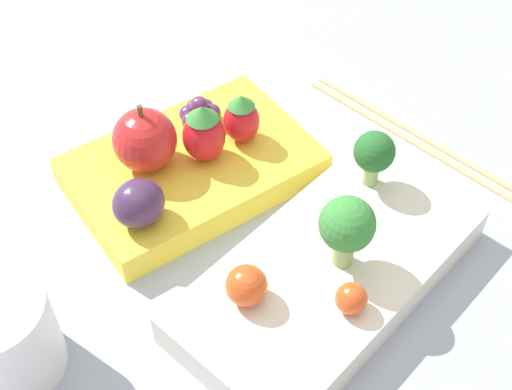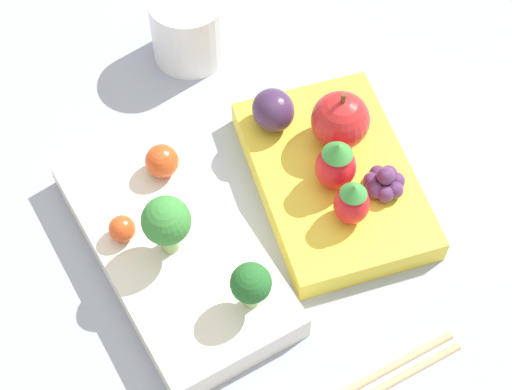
% 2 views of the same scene
% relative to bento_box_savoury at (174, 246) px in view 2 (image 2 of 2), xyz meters
% --- Properties ---
extents(ground_plane, '(4.00, 4.00, 0.00)m').
position_rel_bento_box_savoury_xyz_m(ground_plane, '(0.01, -0.07, -0.01)').
color(ground_plane, '#939EB2').
extents(bento_box_savoury, '(0.23, 0.13, 0.03)m').
position_rel_bento_box_savoury_xyz_m(bento_box_savoury, '(0.00, 0.00, 0.00)').
color(bento_box_savoury, silver).
rests_on(bento_box_savoury, ground_plane).
extents(bento_box_fruit, '(0.20, 0.15, 0.02)m').
position_rel_bento_box_savoury_xyz_m(bento_box_fruit, '(0.00, -0.14, -0.00)').
color(bento_box_fruit, yellow).
rests_on(bento_box_fruit, ground_plane).
extents(broccoli_floret_0, '(0.03, 0.03, 0.05)m').
position_rel_bento_box_savoury_xyz_m(broccoli_floret_0, '(-0.08, -0.03, 0.04)').
color(broccoli_floret_0, '#93B770').
rests_on(broccoli_floret_0, bento_box_savoury).
extents(broccoli_floret_1, '(0.04, 0.04, 0.06)m').
position_rel_bento_box_savoury_xyz_m(broccoli_floret_1, '(-0.01, 0.00, 0.05)').
color(broccoli_floret_1, '#93B770').
rests_on(broccoli_floret_1, bento_box_savoury).
extents(cherry_tomato_0, '(0.03, 0.03, 0.03)m').
position_rel_bento_box_savoury_xyz_m(cherry_tomato_0, '(0.06, -0.02, 0.03)').
color(cherry_tomato_0, '#DB4C1E').
rests_on(cherry_tomato_0, bento_box_savoury).
extents(cherry_tomato_1, '(0.02, 0.02, 0.02)m').
position_rel_bento_box_savoury_xyz_m(cherry_tomato_1, '(0.02, 0.03, 0.02)').
color(cherry_tomato_1, '#DB4C1E').
rests_on(cherry_tomato_1, bento_box_savoury).
extents(apple, '(0.05, 0.05, 0.06)m').
position_rel_bento_box_savoury_xyz_m(apple, '(0.03, -0.16, 0.03)').
color(apple, red).
rests_on(apple, bento_box_fruit).
extents(strawberry_0, '(0.03, 0.03, 0.04)m').
position_rel_bento_box_savoury_xyz_m(strawberry_0, '(-0.04, -0.13, 0.03)').
color(strawberry_0, red).
rests_on(strawberry_0, bento_box_fruit).
extents(strawberry_1, '(0.03, 0.03, 0.05)m').
position_rel_bento_box_savoury_xyz_m(strawberry_1, '(-0.01, -0.14, 0.03)').
color(strawberry_1, red).
rests_on(strawberry_1, bento_box_fruit).
extents(plum, '(0.04, 0.04, 0.03)m').
position_rel_bento_box_savoury_xyz_m(plum, '(0.07, -0.12, 0.03)').
color(plum, '#42284C').
rests_on(plum, bento_box_fruit).
extents(grape_cluster, '(0.03, 0.03, 0.02)m').
position_rel_bento_box_savoury_xyz_m(grape_cluster, '(-0.03, -0.17, 0.02)').
color(grape_cluster, '#562D5B').
rests_on(grape_cluster, bento_box_fruit).
extents(drinking_cup, '(0.07, 0.07, 0.07)m').
position_rel_bento_box_savoury_xyz_m(drinking_cup, '(0.19, -0.10, 0.02)').
color(drinking_cup, white).
rests_on(drinking_cup, ground_plane).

